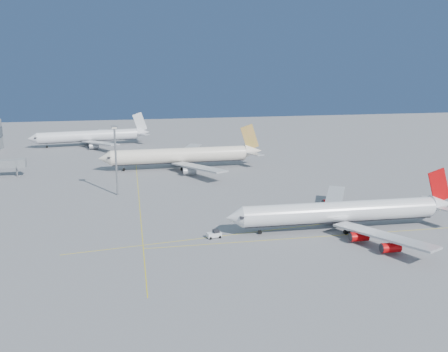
{
  "coord_description": "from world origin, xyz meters",
  "views": [
    {
      "loc": [
        -41.95,
        -129.28,
        45.18
      ],
      "look_at": [
        -11.96,
        28.52,
        7.0
      ],
      "focal_mm": 40.0,
      "sensor_mm": 36.0,
      "label": 1
    }
  ],
  "objects_px": {
    "airliner_virgin": "(344,212)",
    "airliner_etihad": "(183,155)",
    "light_mast": "(116,155)",
    "airliner_third": "(91,136)",
    "pushback_tug": "(214,234)"
  },
  "relations": [
    {
      "from": "airliner_virgin",
      "to": "pushback_tug",
      "type": "height_order",
      "value": "airliner_virgin"
    },
    {
      "from": "airliner_virgin",
      "to": "airliner_third",
      "type": "xyz_separation_m",
      "value": [
        -76.03,
        148.43,
        0.27
      ]
    },
    {
      "from": "airliner_virgin",
      "to": "airliner_etihad",
      "type": "distance_m",
      "value": 90.9
    },
    {
      "from": "airliner_etihad",
      "to": "light_mast",
      "type": "xyz_separation_m",
      "value": [
        -26.35,
        -37.73,
        8.39
      ]
    },
    {
      "from": "airliner_etihad",
      "to": "pushback_tug",
      "type": "height_order",
      "value": "airliner_etihad"
    },
    {
      "from": "airliner_etihad",
      "to": "light_mast",
      "type": "bearing_deg",
      "value": -126.53
    },
    {
      "from": "pushback_tug",
      "to": "airliner_virgin",
      "type": "bearing_deg",
      "value": -11.46
    },
    {
      "from": "airliner_etihad",
      "to": "airliner_virgin",
      "type": "bearing_deg",
      "value": -69.38
    },
    {
      "from": "airliner_virgin",
      "to": "light_mast",
      "type": "bearing_deg",
      "value": 143.36
    },
    {
      "from": "airliner_etihad",
      "to": "airliner_third",
      "type": "xyz_separation_m",
      "value": [
        -41.65,
        64.29,
        -0.38
      ]
    },
    {
      "from": "light_mast",
      "to": "pushback_tug",
      "type": "bearing_deg",
      "value": -61.53
    },
    {
      "from": "airliner_virgin",
      "to": "airliner_etihad",
      "type": "bearing_deg",
      "value": 112.98
    },
    {
      "from": "light_mast",
      "to": "airliner_third",
      "type": "bearing_deg",
      "value": 98.53
    },
    {
      "from": "airliner_virgin",
      "to": "light_mast",
      "type": "height_order",
      "value": "light_mast"
    },
    {
      "from": "airliner_virgin",
      "to": "airliner_etihad",
      "type": "relative_size",
      "value": 0.94
    }
  ]
}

